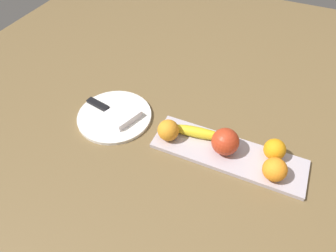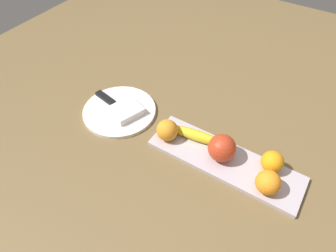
{
  "view_description": "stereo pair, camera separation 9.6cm",
  "coord_description": "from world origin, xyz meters",
  "px_view_note": "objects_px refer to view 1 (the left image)",
  "views": [
    {
      "loc": [
        0.08,
        -0.58,
        0.74
      ],
      "look_at": [
        -0.19,
        0.02,
        0.04
      ],
      "focal_mm": 32.01,
      "sensor_mm": 36.0,
      "label": 1
    },
    {
      "loc": [
        0.16,
        -0.53,
        0.74
      ],
      "look_at": [
        -0.19,
        0.02,
        0.04
      ],
      "focal_mm": 32.01,
      "sensor_mm": 36.0,
      "label": 2
    }
  ],
  "objects_px": {
    "apple": "(224,141)",
    "orange_near_banana": "(168,131)",
    "orange_center": "(275,170)",
    "dinner_plate": "(115,116)",
    "fruit_tray": "(228,154)",
    "folded_napkin": "(122,115)",
    "knife": "(101,106)",
    "banana": "(197,132)",
    "orange_near_apple": "(275,149)"
  },
  "relations": [
    {
      "from": "apple",
      "to": "orange_near_banana",
      "type": "height_order",
      "value": "apple"
    },
    {
      "from": "orange_center",
      "to": "dinner_plate",
      "type": "relative_size",
      "value": 0.27
    },
    {
      "from": "dinner_plate",
      "to": "fruit_tray",
      "type": "bearing_deg",
      "value": -0.0
    },
    {
      "from": "orange_near_banana",
      "to": "dinner_plate",
      "type": "height_order",
      "value": "orange_near_banana"
    },
    {
      "from": "fruit_tray",
      "to": "orange_near_banana",
      "type": "xyz_separation_m",
      "value": [
        -0.19,
        -0.02,
        0.04
      ]
    },
    {
      "from": "folded_napkin",
      "to": "apple",
      "type": "bearing_deg",
      "value": 0.13
    },
    {
      "from": "orange_center",
      "to": "knife",
      "type": "distance_m",
      "value": 0.61
    },
    {
      "from": "apple",
      "to": "banana",
      "type": "bearing_deg",
      "value": 166.4
    },
    {
      "from": "dinner_plate",
      "to": "knife",
      "type": "distance_m",
      "value": 0.06
    },
    {
      "from": "orange_center",
      "to": "folded_napkin",
      "type": "relative_size",
      "value": 0.69
    },
    {
      "from": "apple",
      "to": "dinner_plate",
      "type": "xyz_separation_m",
      "value": [
        -0.39,
        -0.0,
        -0.05
      ]
    },
    {
      "from": "orange_near_banana",
      "to": "folded_napkin",
      "type": "xyz_separation_m",
      "value": [
        -0.18,
        0.02,
        -0.02
      ]
    },
    {
      "from": "fruit_tray",
      "to": "orange_near_apple",
      "type": "xyz_separation_m",
      "value": [
        0.13,
        0.04,
        0.04
      ]
    },
    {
      "from": "orange_near_apple",
      "to": "knife",
      "type": "relative_size",
      "value": 0.36
    },
    {
      "from": "apple",
      "to": "knife",
      "type": "bearing_deg",
      "value": 178.32
    },
    {
      "from": "banana",
      "to": "dinner_plate",
      "type": "bearing_deg",
      "value": -3.73
    },
    {
      "from": "folded_napkin",
      "to": "orange_near_banana",
      "type": "bearing_deg",
      "value": -6.76
    },
    {
      "from": "knife",
      "to": "orange_near_banana",
      "type": "bearing_deg",
      "value": 3.38
    },
    {
      "from": "apple",
      "to": "orange_center",
      "type": "height_order",
      "value": "apple"
    },
    {
      "from": "orange_center",
      "to": "folded_napkin",
      "type": "height_order",
      "value": "orange_center"
    },
    {
      "from": "apple",
      "to": "knife",
      "type": "xyz_separation_m",
      "value": [
        -0.45,
        0.01,
        -0.04
      ]
    },
    {
      "from": "fruit_tray",
      "to": "folded_napkin",
      "type": "bearing_deg",
      "value": -180.0
    },
    {
      "from": "fruit_tray",
      "to": "orange_center",
      "type": "distance_m",
      "value": 0.15
    },
    {
      "from": "dinner_plate",
      "to": "knife",
      "type": "relative_size",
      "value": 1.42
    },
    {
      "from": "banana",
      "to": "knife",
      "type": "xyz_separation_m",
      "value": [
        -0.36,
        -0.01,
        -0.01
      ]
    },
    {
      "from": "fruit_tray",
      "to": "folded_napkin",
      "type": "distance_m",
      "value": 0.38
    },
    {
      "from": "banana",
      "to": "apple",
      "type": "bearing_deg",
      "value": 158.11
    },
    {
      "from": "knife",
      "to": "apple",
      "type": "bearing_deg",
      "value": 9.05
    },
    {
      "from": "orange_center",
      "to": "knife",
      "type": "height_order",
      "value": "orange_center"
    },
    {
      "from": "orange_near_apple",
      "to": "orange_center",
      "type": "height_order",
      "value": "orange_center"
    },
    {
      "from": "folded_napkin",
      "to": "banana",
      "type": "bearing_deg",
      "value": 5.11
    },
    {
      "from": "dinner_plate",
      "to": "folded_napkin",
      "type": "height_order",
      "value": "folded_napkin"
    },
    {
      "from": "orange_near_apple",
      "to": "orange_center",
      "type": "bearing_deg",
      "value": -79.8
    },
    {
      "from": "apple",
      "to": "knife",
      "type": "distance_m",
      "value": 0.45
    },
    {
      "from": "orange_near_apple",
      "to": "folded_napkin",
      "type": "bearing_deg",
      "value": -175.46
    },
    {
      "from": "dinner_plate",
      "to": "orange_center",
      "type": "bearing_deg",
      "value": -3.61
    },
    {
      "from": "apple",
      "to": "orange_center",
      "type": "bearing_deg",
      "value": -12.61
    },
    {
      "from": "orange_near_banana",
      "to": "dinner_plate",
      "type": "bearing_deg",
      "value": 174.25
    },
    {
      "from": "folded_napkin",
      "to": "fruit_tray",
      "type": "bearing_deg",
      "value": 0.0
    },
    {
      "from": "fruit_tray",
      "to": "orange_near_banana",
      "type": "relative_size",
      "value": 6.88
    },
    {
      "from": "orange_near_banana",
      "to": "fruit_tray",
      "type": "bearing_deg",
      "value": 6.32
    },
    {
      "from": "fruit_tray",
      "to": "orange_center",
      "type": "height_order",
      "value": "orange_center"
    },
    {
      "from": "apple",
      "to": "orange_near_banana",
      "type": "bearing_deg",
      "value": -172.76
    },
    {
      "from": "orange_near_banana",
      "to": "banana",
      "type": "bearing_deg",
      "value": 28.93
    },
    {
      "from": "orange_near_apple",
      "to": "dinner_plate",
      "type": "bearing_deg",
      "value": -175.74
    },
    {
      "from": "banana",
      "to": "orange_near_banana",
      "type": "xyz_separation_m",
      "value": [
        -0.08,
        -0.04,
        0.02
      ]
    },
    {
      "from": "orange_near_banana",
      "to": "orange_near_apple",
      "type": "bearing_deg",
      "value": 10.85
    },
    {
      "from": "orange_center",
      "to": "fruit_tray",
      "type": "bearing_deg",
      "value": 166.07
    },
    {
      "from": "folded_napkin",
      "to": "knife",
      "type": "distance_m",
      "value": 0.1
    },
    {
      "from": "fruit_tray",
      "to": "apple",
      "type": "distance_m",
      "value": 0.05
    }
  ]
}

